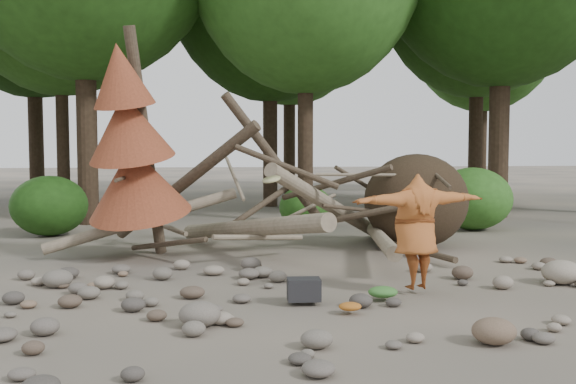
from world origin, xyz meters
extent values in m
plane|color=#514C44|center=(0.00, 0.00, 0.00)|extent=(120.00, 120.00, 0.00)
ellipsoid|color=#332619|center=(2.60, 4.30, 0.99)|extent=(2.20, 1.87, 1.98)
cylinder|color=gray|center=(-1.00, 3.70, 0.55)|extent=(2.61, 5.11, 1.08)
cylinder|color=gray|center=(0.80, 4.20, 0.90)|extent=(3.18, 3.71, 1.90)
cylinder|color=brown|center=(-2.20, 4.60, 1.40)|extent=(3.08, 1.91, 2.49)
cylinder|color=gray|center=(1.60, 3.50, 0.35)|extent=(1.13, 4.98, 0.43)
cylinder|color=brown|center=(-0.30, 4.80, 1.80)|extent=(2.39, 1.03, 2.89)
cylinder|color=gray|center=(-3.00, 4.00, 0.70)|extent=(3.71, 0.86, 1.20)
cylinder|color=#4C3F30|center=(-2.50, 3.50, 0.30)|extent=(1.52, 1.70, 0.49)
cylinder|color=gray|center=(0.20, 4.40, 0.80)|extent=(1.57, 0.85, 0.69)
cylinder|color=#4C3F30|center=(1.80, 4.90, 1.20)|extent=(1.92, 1.25, 1.10)
cylinder|color=gray|center=(-1.20, 4.20, 1.50)|extent=(0.37, 1.42, 0.85)
cylinder|color=#4C3F30|center=(2.20, 3.20, 0.15)|extent=(0.79, 2.54, 0.12)
cylinder|color=gray|center=(-0.80, 3.10, 0.45)|extent=(1.78, 1.11, 0.29)
cylinder|color=#4C3F30|center=(-2.90, 3.80, 2.20)|extent=(0.67, 1.13, 4.35)
cone|color=brown|center=(-3.06, 3.49, 1.50)|extent=(2.06, 2.13, 1.86)
cone|color=brown|center=(-3.16, 3.28, 2.50)|extent=(1.71, 1.78, 1.65)
cone|color=brown|center=(-3.26, 3.09, 3.40)|extent=(1.23, 1.30, 1.41)
cylinder|color=#38281C|center=(-5.00, 9.50, 4.48)|extent=(0.56, 0.56, 8.96)
cylinder|color=#38281C|center=(1.00, 9.20, 3.57)|extent=(0.44, 0.44, 7.14)
cylinder|color=#38281C|center=(7.00, 9.80, 4.72)|extent=(0.60, 0.60, 9.45)
cylinder|color=#38281C|center=(-6.50, 13.50, 3.78)|extent=(0.42, 0.42, 7.56)
cylinder|color=#38281C|center=(0.50, 14.20, 4.27)|extent=(0.52, 0.52, 8.54)
cylinder|color=#38281C|center=(8.00, 13.80, 4.06)|extent=(0.50, 0.50, 8.12)
cylinder|color=#38281C|center=(-9.00, 20.00, 4.83)|extent=(0.62, 0.62, 9.66)
cylinder|color=#38281C|center=(2.00, 20.50, 4.38)|extent=(0.54, 0.54, 8.75)
cylinder|color=#38281C|center=(11.00, 20.00, 3.92)|extent=(0.46, 0.46, 7.84)
ellipsoid|color=#295B1A|center=(11.00, 20.00, 8.06)|extent=(7.17, 7.17, 8.60)
ellipsoid|color=#1F4813|center=(-5.50, 7.20, 0.72)|extent=(1.80, 1.80, 1.44)
ellipsoid|color=#295B1A|center=(0.80, 7.80, 0.56)|extent=(1.40, 1.40, 1.12)
ellipsoid|color=#336C21|center=(5.00, 7.00, 0.80)|extent=(2.00, 2.00, 1.60)
imported|color=#A85726|center=(1.23, 0.20, 0.91)|extent=(2.10, 0.88, 1.66)
cylinder|color=tan|center=(-0.84, 0.45, 1.66)|extent=(0.32, 0.33, 0.13)
cube|color=black|center=(-0.47, -0.24, 0.15)|extent=(0.46, 0.32, 0.30)
ellipsoid|color=#366E2C|center=(0.64, -0.18, 0.08)|extent=(0.41, 0.34, 0.15)
ellipsoid|color=#9E571B|center=(0.03, -0.82, 0.05)|extent=(0.29, 0.24, 0.11)
ellipsoid|color=#6C645A|center=(-1.85, -1.14, 0.15)|extent=(0.50, 0.45, 0.30)
ellipsoid|color=brown|center=(1.30, -2.22, 0.14)|extent=(0.48, 0.43, 0.29)
ellipsoid|color=gray|center=(3.69, 0.54, 0.19)|extent=(0.62, 0.56, 0.37)
ellipsoid|color=#696259|center=(-4.00, 1.27, 0.14)|extent=(0.46, 0.41, 0.27)
camera|label=1|loc=(-1.75, -8.64, 2.11)|focal=40.00mm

